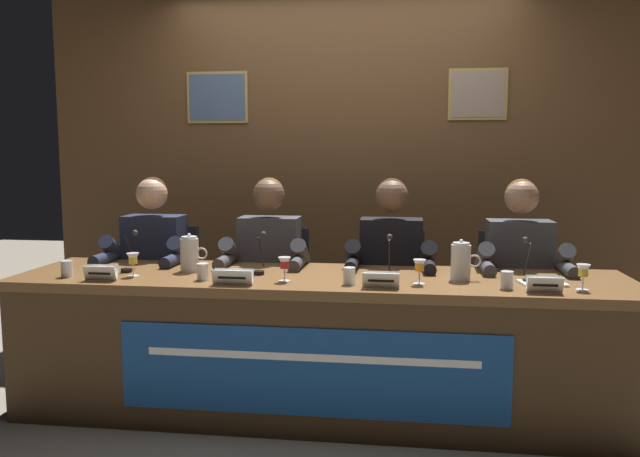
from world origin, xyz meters
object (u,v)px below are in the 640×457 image
Objects in this scene: water_cup_center_left at (203,273)px; panelist_far_left at (150,262)px; juice_glass_center_right at (419,267)px; chair_far_right at (513,311)px; panelist_center_right at (391,268)px; chair_center_left at (274,303)px; juice_glass_center_left at (285,265)px; water_cup_far_left at (67,270)px; nameplate_far_right at (545,285)px; microphone_far_left at (129,258)px; water_cup_center_right at (349,277)px; nameplate_center_left at (233,277)px; chair_far_left at (164,299)px; document_stack_far_right at (542,283)px; panelist_center_left at (267,265)px; microphone_center_left at (260,260)px; water_cup_far_right at (507,281)px; juice_glass_far_right at (583,272)px; nameplate_far_left at (101,273)px; chair_center_right at (391,307)px; microphone_far_right at (528,267)px; nameplate_center_right at (381,280)px; panelist_far_right at (521,271)px; water_pitcher_left_side at (190,254)px; water_pitcher_right_side at (461,261)px; conference_table at (317,325)px; juice_glass_far_left at (133,260)px; microphone_center_right at (389,263)px.

panelist_far_left is at bearing 133.09° from water_cup_center_left.
chair_far_right is at bearing 51.04° from juice_glass_center_right.
panelist_far_left is 1.46m from panelist_center_right.
chair_center_left reaches higher than juice_glass_center_left.
water_cup_far_left is 2.38m from nameplate_far_right.
water_cup_center_right is at bearing -9.16° from microphone_far_left.
water_cup_center_left reaches higher than nameplate_center_left.
chair_far_left reaches higher than document_stack_far_right.
panelist_center_left is 0.35m from microphone_center_left.
nameplate_center_left is at bearing -150.03° from chair_far_right.
water_cup_far_right is (-0.17, -0.77, 0.33)m from chair_far_right.
chair_far_left is at bearing 162.32° from juice_glass_far_right.
juice_glass_far_right is at bearing 2.05° from nameplate_far_left.
water_cup_far_left is at bearing -105.46° from chair_far_left.
microphone_center_left reaches higher than water_cup_center_left.
nameplate_center_left is 0.21m from water_cup_center_left.
microphone_far_right is at bearing -40.24° from chair_center_right.
chair_far_left is 0.86m from water_cup_far_left.
nameplate_center_right is 0.99m from panelist_far_right.
water_pitcher_left_side reaches higher than nameplate_far_right.
panelist_far_left is 7.08× the size of nameplate_center_right.
microphone_far_left is at bearing -158.16° from chair_center_right.
water_pitcher_right_side is 0.40m from document_stack_far_right.
microphone_center_left reaches higher than nameplate_center_right.
chair_far_right is (2.18, 0.00, 0.00)m from chair_far_left.
panelist_center_left is at bearing 137.59° from nameplate_center_right.
water_cup_center_right is 1.10m from juice_glass_far_right.
microphone_far_left is (-1.05, 0.10, 0.31)m from conference_table.
juice_glass_center_right is 0.59× the size of water_pitcher_right_side.
nameplate_center_right is at bearing -132.51° from chair_far_right.
microphone_far_right is (2.36, 0.19, 0.04)m from water_cup_far_left.
panelist_center_right reaches higher than chair_far_right.
panelist_center_right is at bearing 30.42° from water_cup_center_left.
nameplate_center_right is 0.77m from microphone_far_right.
nameplate_center_left is at bearing -152.74° from juice_glass_center_left.
panelist_center_left reaches higher than nameplate_far_right.
juice_glass_far_left is 1.14m from water_cup_center_right.
conference_table is at bearing 171.24° from nameplate_far_right.
document_stack_far_right is at bearing -16.64° from panelist_center_left.
nameplate_far_left is 2.35m from juice_glass_far_right.
water_pitcher_left_side reaches higher than nameplate_center_left.
water_cup_far_right is (0.59, 0.06, -0.00)m from nameplate_center_right.
microphone_center_right is at bearing 83.30° from nameplate_center_right.
document_stack_far_right is (0.06, -0.06, -0.07)m from microphone_far_right.
juice_glass_center_left is 0.55m from microphone_center_right.
chair_center_right is 7.34× the size of juice_glass_center_right.
nameplate_far_left is 0.72× the size of document_stack_far_right.
water_cup_far_left is at bearing -140.78° from chair_center_left.
water_pitcher_left_side is at bearing -54.99° from chair_far_left.
document_stack_far_right is at bearing 8.12° from nameplate_center_left.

